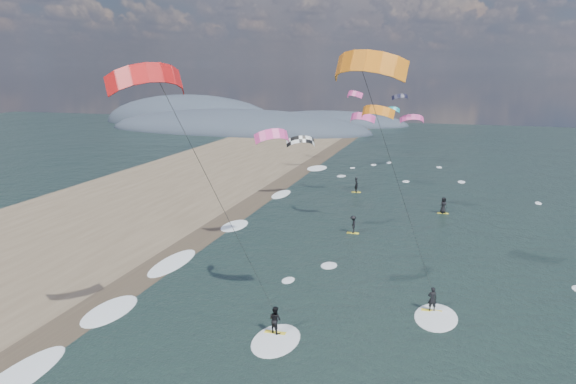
# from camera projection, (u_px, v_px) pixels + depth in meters

# --- Properties ---
(wet_sand_strip) EXTENTS (3.00, 240.00, 0.00)m
(wet_sand_strip) POSITION_uv_depth(u_px,v_px,m) (129.00, 285.00, 39.22)
(wet_sand_strip) COLOR #382D23
(wet_sand_strip) RESTS_ON ground
(coastal_hills) EXTENTS (80.00, 41.00, 15.00)m
(coastal_hills) POSITION_uv_depth(u_px,v_px,m) (230.00, 126.00, 139.82)
(coastal_hills) COLOR #3D4756
(coastal_hills) RESTS_ON ground
(kitesurfer_near_a) EXTENTS (7.68, 8.74, 16.23)m
(kitesurfer_near_a) POSITION_uv_depth(u_px,v_px,m) (379.00, 126.00, 28.80)
(kitesurfer_near_a) COLOR yellow
(kitesurfer_near_a) RESTS_ON ground
(kitesurfer_near_b) EXTENTS (6.82, 9.16, 15.67)m
(kitesurfer_near_b) POSITION_uv_depth(u_px,v_px,m) (201.00, 172.00, 26.71)
(kitesurfer_near_b) COLOR yellow
(kitesurfer_near_b) RESTS_ON ground
(far_kitesurfers) EXTENTS (11.46, 17.79, 1.86)m
(far_kitesurfers) POSITION_uv_depth(u_px,v_px,m) (384.00, 207.00, 57.22)
(far_kitesurfers) COLOR yellow
(far_kitesurfers) RESTS_ON ground
(bg_kite_field) EXTENTS (13.86, 74.95, 10.09)m
(bg_kite_field) POSITION_uv_depth(u_px,v_px,m) (369.00, 105.00, 74.83)
(bg_kite_field) COLOR black
(bg_kite_field) RESTS_ON ground
(shoreline_surf) EXTENTS (2.40, 79.40, 0.11)m
(shoreline_surf) POSITION_uv_depth(u_px,v_px,m) (177.00, 265.00, 43.32)
(shoreline_surf) COLOR white
(shoreline_surf) RESTS_ON ground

